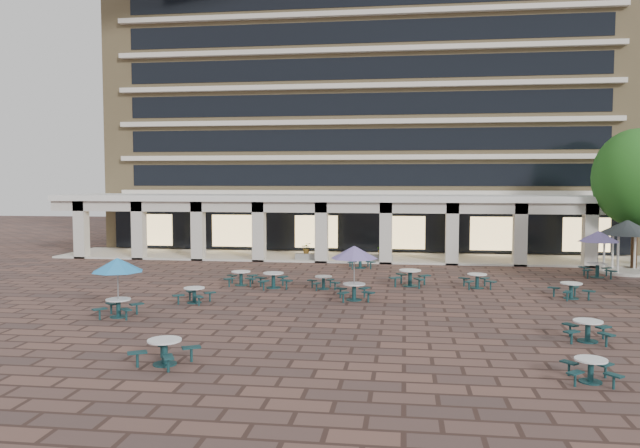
# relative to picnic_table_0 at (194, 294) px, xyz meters

# --- Properties ---
(ground) EXTENTS (120.00, 120.00, 0.00)m
(ground) POSITION_rel_picnic_table_0_xyz_m (5.87, 1.98, -0.41)
(ground) COLOR brown
(ground) RESTS_ON ground
(apartment_building) EXTENTS (40.00, 15.50, 25.20)m
(apartment_building) POSITION_rel_picnic_table_0_xyz_m (5.87, 27.45, 12.19)
(apartment_building) COLOR tan
(apartment_building) RESTS_ON ground
(retail_arcade) EXTENTS (42.00, 6.60, 4.40)m
(retail_arcade) POSITION_rel_picnic_table_0_xyz_m (5.87, 16.78, 2.59)
(retail_arcade) COLOR white
(retail_arcade) RESTS_ON ground
(picnic_table_0) EXTENTS (1.72, 1.72, 0.69)m
(picnic_table_0) POSITION_rel_picnic_table_0_xyz_m (0.00, 0.00, 0.00)
(picnic_table_0) COLOR #143C3D
(picnic_table_0) RESTS_ON ground
(picnic_table_1) EXTENTS (1.98, 1.98, 0.75)m
(picnic_table_1) POSITION_rel_picnic_table_0_xyz_m (2.23, -9.02, 0.04)
(picnic_table_1) COLOR #143C3D
(picnic_table_1) RESTS_ON ground
(picnic_table_2) EXTENTS (1.53, 1.53, 0.64)m
(picnic_table_2) POSITION_rel_picnic_table_0_xyz_m (14.16, -9.02, -0.03)
(picnic_table_2) COLOR #143C3D
(picnic_table_2) RESTS_ON ground
(picnic_table_3) EXTENTS (1.83, 1.83, 0.72)m
(picnic_table_3) POSITION_rel_picnic_table_0_xyz_m (15.30, -4.61, 0.02)
(picnic_table_3) COLOR #143C3D
(picnic_table_3) RESTS_ON ground
(picnic_table_4) EXTENTS (2.03, 2.03, 2.35)m
(picnic_table_4) POSITION_rel_picnic_table_0_xyz_m (-2.02, -3.16, 1.58)
(picnic_table_4) COLOR #143C3D
(picnic_table_4) RESTS_ON ground
(picnic_table_5) EXTENTS (2.10, 2.10, 0.78)m
(picnic_table_5) POSITION_rel_picnic_table_0_xyz_m (2.66, 4.23, 0.05)
(picnic_table_5) COLOR #143C3D
(picnic_table_5) RESTS_ON ground
(picnic_table_6) EXTENTS (2.13, 2.13, 2.45)m
(picnic_table_6) POSITION_rel_picnic_table_0_xyz_m (6.95, 1.59, 1.67)
(picnic_table_6) COLOR #143C3D
(picnic_table_6) RESTS_ON ground
(picnic_table_7) EXTENTS (1.95, 1.95, 0.73)m
(picnic_table_7) POSITION_rel_picnic_table_0_xyz_m (16.76, 3.30, 0.03)
(picnic_table_7) COLOR #143C3D
(picnic_table_7) RESTS_ON ground
(picnic_table_8) EXTENTS (1.80, 1.80, 0.73)m
(picnic_table_8) POSITION_rel_picnic_table_0_xyz_m (0.84, 4.81, 0.03)
(picnic_table_8) COLOR #143C3D
(picnic_table_8) RESTS_ON ground
(picnic_table_9) EXTENTS (1.75, 1.75, 0.65)m
(picnic_table_9) POSITION_rel_picnic_table_0_xyz_m (5.20, 4.30, -0.03)
(picnic_table_9) COLOR #143C3D
(picnic_table_9) RESTS_ON ground
(picnic_table_10) EXTENTS (1.79, 1.79, 0.73)m
(picnic_table_10) POSITION_rel_picnic_table_0_xyz_m (12.82, 5.56, 0.02)
(picnic_table_10) COLOR #143C3D
(picnic_table_10) RESTS_ON ground
(picnic_table_11) EXTENTS (2.25, 2.25, 2.59)m
(picnic_table_11) POSITION_rel_picnic_table_0_xyz_m (19.87, 10.04, 1.79)
(picnic_table_11) COLOR #143C3D
(picnic_table_11) RESTS_ON ground
(picnic_table_12) EXTENTS (1.98, 1.98, 0.78)m
(picnic_table_12) POSITION_rel_picnic_table_0_xyz_m (6.49, 11.98, 0.05)
(picnic_table_12) COLOR #143C3D
(picnic_table_12) RESTS_ON ground
(picnic_table_13) EXTENTS (2.17, 2.17, 0.84)m
(picnic_table_13) POSITION_rel_picnic_table_0_xyz_m (9.48, 5.73, 0.09)
(picnic_table_13) COLOR #143C3D
(picnic_table_13) RESTS_ON ground
(gazebo) EXTENTS (3.33, 3.33, 3.10)m
(gazebo) POSITION_rel_picnic_table_0_xyz_m (21.98, 11.83, 1.92)
(gazebo) COLOR beige
(gazebo) RESTS_ON ground
(tree_east_c) EXTENTS (5.12, 5.12, 8.53)m
(tree_east_c) POSITION_rel_picnic_table_0_xyz_m (23.02, 13.65, 5.16)
(tree_east_c) COLOR #412D1A
(tree_east_c) RESTS_ON ground
(planter_left) EXTENTS (1.50, 0.66, 1.25)m
(planter_left) POSITION_rel_picnic_table_0_xyz_m (2.67, 14.88, 0.08)
(planter_left) COLOR gray
(planter_left) RESTS_ON ground
(planter_right) EXTENTS (1.50, 0.69, 1.20)m
(planter_right) POSITION_rel_picnic_table_0_xyz_m (7.68, 14.88, 0.05)
(planter_right) COLOR gray
(planter_right) RESTS_ON ground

